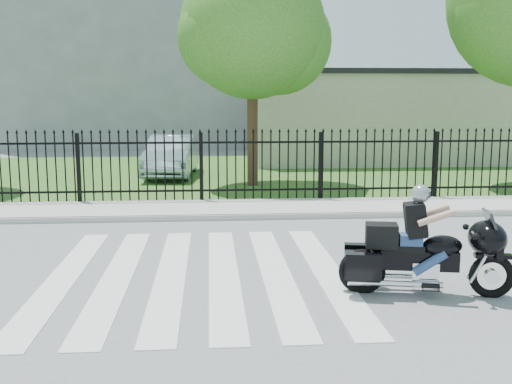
{
  "coord_description": "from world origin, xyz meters",
  "views": [
    {
      "loc": [
        0.2,
        -8.86,
        2.69
      ],
      "look_at": [
        1.02,
        1.62,
        1.0
      ],
      "focal_mm": 42.0,
      "sensor_mm": 36.0,
      "label": 1
    }
  ],
  "objects": [
    {
      "name": "crosswalk",
      "position": [
        0.0,
        0.0,
        0.01
      ],
      "size": [
        5.0,
        5.5,
        0.01
      ],
      "primitive_type": null,
      "color": "silver",
      "rests_on": "ground"
    },
    {
      "name": "curb",
      "position": [
        0.0,
        4.0,
        0.06
      ],
      "size": [
        40.0,
        0.12,
        0.12
      ],
      "primitive_type": "cube",
      "color": "#ADAAA3",
      "rests_on": "ground"
    },
    {
      "name": "sidewalk",
      "position": [
        0.0,
        5.0,
        0.06
      ],
      "size": [
        40.0,
        2.0,
        0.12
      ],
      "primitive_type": "cube",
      "color": "#ADAAA3",
      "rests_on": "ground"
    },
    {
      "name": "building_low",
      "position": [
        7.0,
        16.0,
        1.75
      ],
      "size": [
        10.0,
        6.0,
        3.5
      ],
      "primitive_type": "cube",
      "color": "beige",
      "rests_on": "ground"
    },
    {
      "name": "grass_strip",
      "position": [
        0.0,
        12.0,
        0.01
      ],
      "size": [
        40.0,
        12.0,
        0.02
      ],
      "primitive_type": "cube",
      "color": "#2E591E",
      "rests_on": "ground"
    },
    {
      "name": "parked_car",
      "position": [
        -1.06,
        11.29,
        0.7
      ],
      "size": [
        1.74,
        4.23,
        1.36
      ],
      "primitive_type": "imported",
      "rotation": [
        0.0,
        0.0,
        -0.07
      ],
      "color": "#96A9BD",
      "rests_on": "grass_strip"
    },
    {
      "name": "building_tall",
      "position": [
        -3.0,
        26.0,
        6.0
      ],
      "size": [
        15.0,
        10.0,
        12.0
      ],
      "primitive_type": "cube",
      "color": "#94979D",
      "rests_on": "ground"
    },
    {
      "name": "motorcycle_rider",
      "position": [
        3.06,
        -1.17,
        0.64
      ],
      "size": [
        2.33,
        1.08,
        1.56
      ],
      "rotation": [
        0.0,
        0.0,
        -0.2
      ],
      "color": "black",
      "rests_on": "ground"
    },
    {
      "name": "tree_mid",
      "position": [
        1.5,
        9.0,
        4.67
      ],
      "size": [
        4.2,
        4.2,
        6.78
      ],
      "color": "#382316",
      "rests_on": "ground"
    },
    {
      "name": "building_low_roof",
      "position": [
        7.0,
        16.0,
        3.6
      ],
      "size": [
        10.2,
        6.2,
        0.2
      ],
      "primitive_type": "cube",
      "color": "black",
      "rests_on": "building_low"
    },
    {
      "name": "iron_fence",
      "position": [
        0.0,
        6.0,
        0.9
      ],
      "size": [
        26.0,
        0.04,
        1.8
      ],
      "color": "black",
      "rests_on": "ground"
    },
    {
      "name": "ground",
      "position": [
        0.0,
        0.0,
        0.0
      ],
      "size": [
        120.0,
        120.0,
        0.0
      ],
      "primitive_type": "plane",
      "color": "slate",
      "rests_on": "ground"
    }
  ]
}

